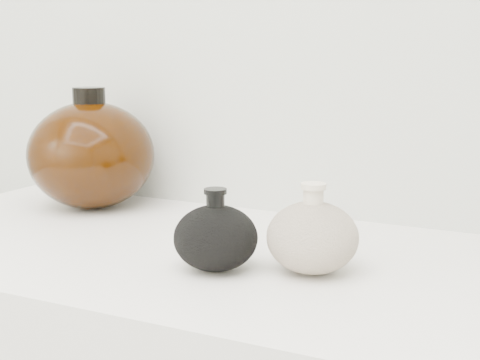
% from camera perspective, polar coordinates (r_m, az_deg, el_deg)
% --- Properties ---
extents(black_gourd_vase, '(0.11, 0.11, 0.10)m').
position_cam_1_polar(black_gourd_vase, '(0.84, -2.09, -4.90)').
color(black_gourd_vase, black).
rests_on(black_gourd_vase, display_counter).
extents(cream_gourd_vase, '(0.14, 0.14, 0.11)m').
position_cam_1_polar(cream_gourd_vase, '(0.83, 6.20, -4.82)').
color(cream_gourd_vase, beige).
rests_on(cream_gourd_vase, display_counter).
extents(left_round_pot, '(0.24, 0.24, 0.21)m').
position_cam_1_polar(left_round_pot, '(1.19, -12.57, 2.13)').
color(left_round_pot, black).
rests_on(left_round_pot, display_counter).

